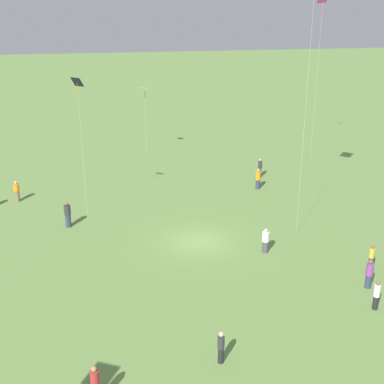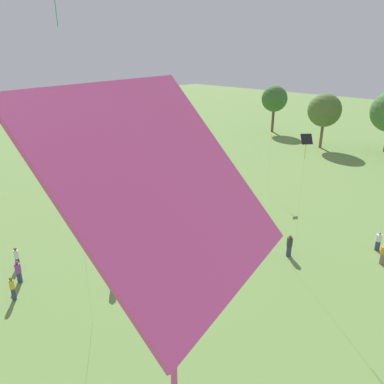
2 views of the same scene
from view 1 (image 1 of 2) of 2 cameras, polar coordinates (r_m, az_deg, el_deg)
ground_plane at (r=36.62m, az=0.64°, el=-5.29°), size 240.00×240.00×0.00m
person_1 at (r=25.36m, az=3.11°, el=-16.20°), size 0.39×0.39×1.65m
person_2 at (r=30.58m, az=19.08°, el=-10.34°), size 0.49×0.49×1.72m
person_3 at (r=46.21m, az=7.05°, el=1.39°), size 0.50×0.50×1.81m
person_4 at (r=49.16m, az=7.26°, el=2.56°), size 0.50×0.50×1.76m
person_5 at (r=32.49m, az=18.38°, el=-8.30°), size 0.48×0.48×1.78m
person_7 at (r=39.47m, az=-13.12°, el=-2.38°), size 0.54×0.54×1.90m
person_8 at (r=34.36m, az=18.58°, el=-6.63°), size 0.46×0.46×1.77m
person_9 at (r=35.17m, az=7.85°, el=-5.18°), size 0.67×0.67×1.68m
person_10 at (r=45.37m, az=-18.19°, el=0.05°), size 0.49×0.49×1.73m
kite_0 at (r=38.12m, az=-12.10°, el=10.67°), size 0.85×0.90×10.53m
kite_3 at (r=53.78m, az=-5.06°, el=10.67°), size 0.96×0.94×7.13m
kite_7 at (r=53.22m, az=13.78°, el=18.80°), size 0.98×1.23×15.78m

